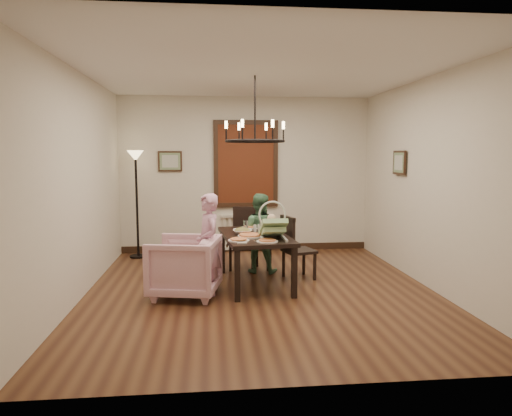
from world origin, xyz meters
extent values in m
cube|color=brown|center=(0.00, 0.00, 0.00)|extent=(4.50, 5.00, 0.01)
cube|color=white|center=(0.00, 0.00, 2.80)|extent=(4.50, 5.00, 0.01)
cube|color=beige|center=(0.00, 2.50, 1.40)|extent=(4.50, 0.01, 2.80)
cube|color=beige|center=(-2.25, 0.00, 1.40)|extent=(0.01, 5.00, 2.80)
cube|color=beige|center=(2.25, 0.00, 1.40)|extent=(0.01, 5.00, 2.80)
cube|color=black|center=(-0.05, 0.30, 0.67)|extent=(0.98, 1.56, 0.05)
cube|color=black|center=(-0.33, -0.42, 0.32)|extent=(0.07, 0.07, 0.64)
cube|color=black|center=(-0.47, 0.94, 0.32)|extent=(0.07, 0.07, 0.64)
cube|color=black|center=(0.38, -0.34, 0.32)|extent=(0.07, 0.07, 0.64)
cube|color=black|center=(0.24, 1.01, 0.32)|extent=(0.07, 0.07, 0.64)
imported|color=beige|center=(-0.98, -0.12, 0.38)|extent=(0.98, 0.96, 0.76)
imported|color=#D093B2|center=(-0.68, -0.09, 0.54)|extent=(0.36, 0.45, 1.07)
imported|color=#457452|center=(0.07, 0.95, 0.50)|extent=(0.57, 0.49, 0.99)
imported|color=white|center=(-0.22, 0.33, 0.73)|extent=(0.32, 0.32, 0.08)
cylinder|color=tan|center=(-0.13, 0.11, 0.71)|extent=(0.33, 0.33, 0.04)
cylinder|color=silver|center=(0.05, 0.21, 0.77)|extent=(0.07, 0.07, 0.15)
cube|color=#512A10|center=(0.00, 2.46, 1.60)|extent=(1.00, 0.03, 1.40)
cube|color=black|center=(-1.35, 2.47, 1.65)|extent=(0.42, 0.03, 0.36)
cube|color=black|center=(2.21, 0.90, 1.65)|extent=(0.03, 0.42, 0.36)
torus|color=black|center=(-0.05, 0.30, 1.95)|extent=(0.80, 0.80, 0.04)
camera|label=1|loc=(-0.64, -5.77, 1.79)|focal=32.00mm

